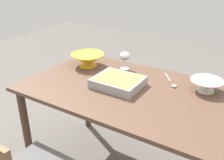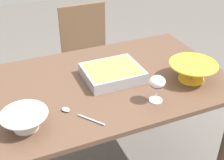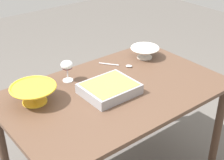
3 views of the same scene
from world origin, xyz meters
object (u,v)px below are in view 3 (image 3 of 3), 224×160
mixing_bowl (34,93)px  small_bowl (145,52)px  wine_glass (67,66)px  casserole_dish (109,88)px  dining_table (115,103)px  serving_spoon (122,65)px

mixing_bowl → small_bowl: mixing_bowl is taller
wine_glass → small_bowl: 0.62m
mixing_bowl → small_bowl: (0.90, 0.05, -0.01)m
small_bowl → mixing_bowl: bearing=-176.9°
casserole_dish → wine_glass: bearing=111.1°
dining_table → wine_glass: size_ratio=9.63×
casserole_dish → small_bowl: small_bowl is taller
wine_glass → serving_spoon: (0.40, -0.06, -0.09)m
dining_table → serving_spoon: 0.34m
dining_table → casserole_dish: casserole_dish is taller
mixing_bowl → dining_table: bearing=-21.6°
casserole_dish → small_bowl: bearing=24.8°
casserole_dish → small_bowl: (0.51, 0.24, 0.01)m
dining_table → small_bowl: (0.46, 0.22, 0.14)m
serving_spoon → wine_glass: bearing=171.8°
wine_glass → casserole_dish: wine_glass is taller
wine_glass → small_bowl: wine_glass is taller
casserole_dish → serving_spoon: casserole_dish is taller
casserole_dish → mixing_bowl: (-0.39, 0.19, 0.02)m
dining_table → mixing_bowl: size_ratio=5.15×
mixing_bowl → small_bowl: size_ratio=1.27×
casserole_dish → small_bowl: 0.56m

